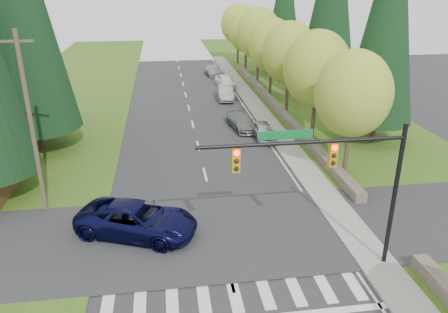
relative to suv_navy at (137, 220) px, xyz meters
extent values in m
cube|color=#315416|center=(17.17, 11.39, -0.83)|extent=(14.00, 110.00, 0.06)
cube|color=#315416|center=(-8.83, 11.39, -0.83)|extent=(14.00, 110.00, 0.06)
cube|color=#28282B|center=(4.17, -0.61, -0.86)|extent=(120.00, 8.00, 0.10)
cube|color=gray|center=(11.07, 13.39, -0.79)|extent=(1.80, 80.00, 0.13)
cube|color=gray|center=(10.22, 13.39, -0.79)|extent=(0.20, 80.00, 0.13)
cube|color=#4C4438|center=(12.77, 21.39, -0.51)|extent=(0.70, 40.00, 0.70)
cylinder|color=black|center=(11.37, -4.11, 2.54)|extent=(0.20, 0.20, 6.80)
cylinder|color=black|center=(7.07, -4.11, 5.34)|extent=(8.60, 0.16, 0.16)
cube|color=#0C662D|center=(6.37, -4.06, 5.69)|extent=(2.20, 0.04, 0.35)
cube|color=#BF8C0C|center=(8.37, -4.11, 4.74)|extent=(0.32, 0.24, 1.00)
sphere|color=#FF0C05|center=(8.37, -4.25, 5.09)|extent=(0.22, 0.22, 0.22)
cube|color=#BF8C0C|center=(4.37, -4.11, 4.74)|extent=(0.32, 0.24, 1.00)
sphere|color=#FF0C05|center=(4.37, -4.25, 5.09)|extent=(0.22, 0.22, 0.22)
cylinder|color=#473828|center=(-5.33, 3.39, 4.14)|extent=(0.24, 0.24, 10.00)
cube|color=#473828|center=(-5.33, 3.39, 8.54)|extent=(1.60, 0.10, 0.12)
cylinder|color=#38281C|center=(13.37, 5.39, 1.52)|extent=(0.32, 0.32, 4.76)
ellipsoid|color=olive|center=(13.37, 5.39, 4.75)|extent=(4.80, 4.80, 5.52)
cylinder|color=#38281C|center=(13.47, 12.39, 1.61)|extent=(0.32, 0.32, 4.93)
ellipsoid|color=olive|center=(13.47, 12.39, 4.95)|extent=(5.20, 5.20, 5.98)
cylinder|color=#38281C|center=(13.27, 19.39, 1.66)|extent=(0.32, 0.32, 5.04)
ellipsoid|color=olive|center=(13.27, 19.39, 5.08)|extent=(5.00, 5.00, 5.75)
cylinder|color=#38281C|center=(13.37, 26.39, 1.55)|extent=(0.32, 0.32, 4.82)
ellipsoid|color=olive|center=(13.37, 26.39, 4.82)|extent=(5.00, 5.00, 5.75)
cylinder|color=#38281C|center=(13.47, 33.39, 1.72)|extent=(0.32, 0.32, 5.15)
ellipsoid|color=olive|center=(13.47, 33.39, 5.22)|extent=(5.40, 5.40, 6.21)
cylinder|color=#38281C|center=(13.27, 40.39, 1.50)|extent=(0.32, 0.32, 4.70)
ellipsoid|color=olive|center=(13.27, 40.39, 4.69)|extent=(4.80, 4.80, 5.52)
cylinder|color=#38281C|center=(13.37, 47.39, 1.64)|extent=(0.32, 0.32, 4.98)
ellipsoid|color=olive|center=(13.37, 47.39, 5.02)|extent=(5.20, 5.20, 5.98)
cylinder|color=#38281C|center=(-7.83, 13.39, 0.14)|extent=(0.50, 0.50, 2.00)
cylinder|color=#38281C|center=(-9.83, 19.39, 0.14)|extent=(0.50, 0.50, 2.00)
cone|color=black|center=(-9.83, 19.39, 9.44)|extent=(5.78, 5.78, 17.00)
cylinder|color=#38281C|center=(18.17, 11.39, 0.14)|extent=(0.50, 0.50, 2.00)
cone|color=black|center=(18.17, 11.39, 8.94)|extent=(5.44, 5.44, 16.00)
cylinder|color=#38281C|center=(19.17, 25.39, 0.14)|extent=(0.50, 0.50, 2.00)
cylinder|color=#38281C|center=(18.17, 39.39, 0.14)|extent=(0.50, 0.50, 2.00)
cone|color=black|center=(18.17, 39.39, 8.44)|extent=(5.10, 5.10, 15.00)
imported|color=#0A0A32|center=(0.00, 0.00, 0.00)|extent=(6.77, 4.97, 1.71)
imported|color=#B2B2B7|center=(9.63, 13.21, -0.18)|extent=(1.66, 3.97, 1.34)
imported|color=slate|center=(8.37, 16.06, -0.18)|extent=(2.52, 4.89, 1.36)
imported|color=#A5A5A9|center=(8.37, 26.14, -0.12)|extent=(1.89, 4.57, 1.47)
imported|color=white|center=(9.18, 31.79, -0.09)|extent=(2.38, 4.67, 1.52)
imported|color=#9E9EA3|center=(8.52, 38.92, -0.21)|extent=(2.13, 4.54, 1.28)
camera|label=1|loc=(1.66, -19.77, 11.40)|focal=35.00mm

